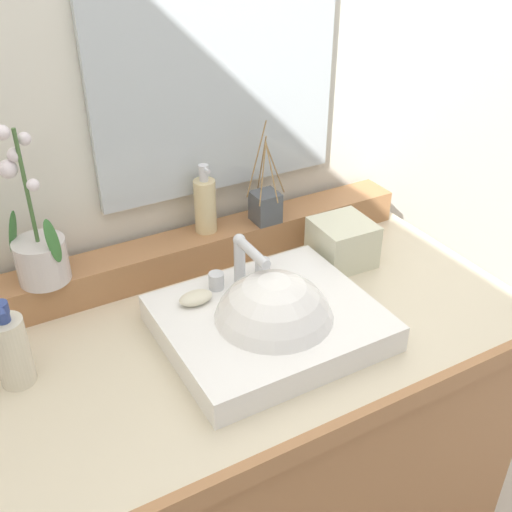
# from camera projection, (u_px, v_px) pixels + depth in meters

# --- Properties ---
(wall_back) EXTENTS (3.03, 0.20, 2.47)m
(wall_back) POSITION_uv_depth(u_px,v_px,m) (157.00, 74.00, 1.37)
(wall_back) COLOR silver
(wall_back) RESTS_ON ground
(vanity_cabinet) EXTENTS (1.15, 0.65, 0.83)m
(vanity_cabinet) POSITION_uv_depth(u_px,v_px,m) (251.00, 456.00, 1.49)
(vanity_cabinet) COLOR #A77147
(vanity_cabinet) RESTS_ON ground
(back_ledge) EXTENTS (1.08, 0.10, 0.08)m
(back_ledge) POSITION_uv_depth(u_px,v_px,m) (197.00, 250.00, 1.44)
(back_ledge) COLOR #A77147
(back_ledge) RESTS_ON vanity_cabinet
(sink_basin) EXTENTS (0.41, 0.35, 0.27)m
(sink_basin) POSITION_uv_depth(u_px,v_px,m) (272.00, 327.00, 1.22)
(sink_basin) COLOR white
(sink_basin) RESTS_ON vanity_cabinet
(soap_bar) EXTENTS (0.07, 0.04, 0.02)m
(soap_bar) POSITION_uv_depth(u_px,v_px,m) (196.00, 298.00, 1.23)
(soap_bar) COLOR beige
(soap_bar) RESTS_ON sink_basin
(potted_plant) EXTENTS (0.11, 0.11, 0.34)m
(potted_plant) POSITION_uv_depth(u_px,v_px,m) (39.00, 249.00, 1.23)
(potted_plant) COLOR silver
(potted_plant) RESTS_ON back_ledge
(soap_dispenser) EXTENTS (0.05, 0.05, 0.16)m
(soap_dispenser) POSITION_uv_depth(u_px,v_px,m) (205.00, 204.00, 1.40)
(soap_dispenser) COLOR beige
(soap_dispenser) RESTS_ON back_ledge
(reed_diffuser) EXTENTS (0.09, 0.10, 0.25)m
(reed_diffuser) POSITION_uv_depth(u_px,v_px,m) (265.00, 206.00, 1.46)
(reed_diffuser) COLOR #4D5257
(reed_diffuser) RESTS_ON back_ledge
(lotion_bottle) EXTENTS (0.06, 0.07, 0.17)m
(lotion_bottle) POSITION_uv_depth(u_px,v_px,m) (11.00, 349.00, 1.09)
(lotion_bottle) COLOR beige
(lotion_bottle) RESTS_ON vanity_cabinet
(tissue_box) EXTENTS (0.13, 0.13, 0.11)m
(tissue_box) POSITION_uv_depth(u_px,v_px,m) (342.00, 242.00, 1.45)
(tissue_box) COLOR beige
(tissue_box) RESTS_ON vanity_cabinet
(mirror) EXTENTS (0.58, 0.02, 0.46)m
(mirror) POSITION_uv_depth(u_px,v_px,m) (219.00, 90.00, 1.34)
(mirror) COLOR silver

